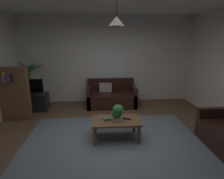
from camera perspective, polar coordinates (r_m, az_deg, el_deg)
floor at (r=4.04m, az=0.33°, el=-15.84°), size 5.63×5.50×0.02m
rug at (r=3.86m, az=0.58°, el=-17.17°), size 3.66×3.03×0.01m
wall_back at (r=6.28m, az=-1.71°, el=9.01°), size 5.75×0.06×2.81m
window_pane at (r=6.28m, az=-0.57°, el=6.75°), size 1.01×0.01×0.93m
couch_under_window at (r=6.00m, az=-0.26°, el=-2.33°), size 1.53×0.87×0.82m
coffee_table at (r=4.00m, az=1.21°, el=-10.13°), size 1.01×0.62×0.43m
book_on_table_0 at (r=3.95m, az=-1.55°, el=-9.15°), size 0.17×0.15×0.02m
book_on_table_1 at (r=3.94m, az=-1.63°, el=-8.83°), size 0.15×0.13×0.03m
remote_on_table_0 at (r=4.00m, az=4.64°, el=-8.87°), size 0.16×0.12×0.02m
potted_plant_on_table at (r=3.86m, az=1.70°, el=-6.97°), size 0.25×0.23×0.35m
tv_stand at (r=6.08m, az=-23.13°, el=-3.57°), size 0.90×0.44×0.50m
tv at (r=5.93m, az=-23.67°, el=0.80°), size 0.73×0.16×0.46m
potted_palm_corner at (r=6.50m, az=-23.60°, el=1.75°), size 0.91×0.95×1.47m
bookshelf_corner at (r=5.44m, az=-27.60°, el=-1.00°), size 0.70×0.31×1.40m
pendant_lamp at (r=3.63m, az=1.39°, el=20.12°), size 0.30×0.30×0.52m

